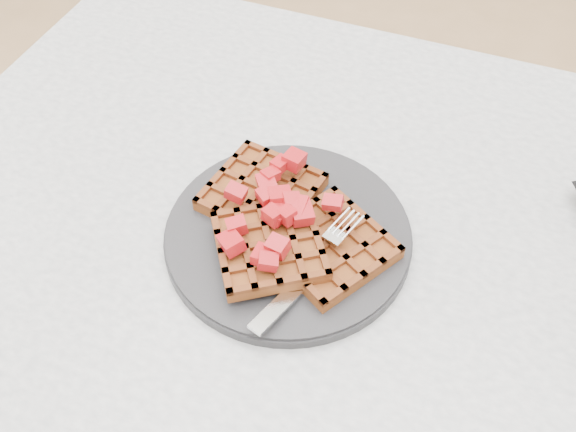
{
  "coord_description": "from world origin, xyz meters",
  "views": [
    {
      "loc": [
        0.04,
        -0.42,
        1.31
      ],
      "look_at": [
        -0.12,
        -0.02,
        0.79
      ],
      "focal_mm": 40.0,
      "sensor_mm": 36.0,
      "label": 1
    }
  ],
  "objects": [
    {
      "name": "table",
      "position": [
        0.0,
        0.0,
        0.64
      ],
      "size": [
        1.2,
        0.8,
        0.75
      ],
      "color": "beige",
      "rests_on": "ground"
    },
    {
      "name": "plate",
      "position": [
        -0.12,
        -0.02,
        0.76
      ],
      "size": [
        0.27,
        0.27,
        0.02
      ],
      "primitive_type": "cylinder",
      "color": "black",
      "rests_on": "table"
    },
    {
      "name": "waffles",
      "position": [
        -0.12,
        -0.02,
        0.78
      ],
      "size": [
        0.23,
        0.21,
        0.03
      ],
      "color": "brown",
      "rests_on": "plate"
    },
    {
      "name": "strawberry_pile",
      "position": [
        -0.12,
        -0.02,
        0.8
      ],
      "size": [
        0.15,
        0.15,
        0.02
      ],
      "primitive_type": null,
      "color": "maroon",
      "rests_on": "waffles"
    },
    {
      "name": "fork",
      "position": [
        -0.08,
        -0.06,
        0.77
      ],
      "size": [
        0.08,
        0.18,
        0.02
      ],
      "primitive_type": null,
      "rotation": [
        0.0,
        0.0,
        -0.29
      ],
      "color": "silver",
      "rests_on": "plate"
    }
  ]
}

